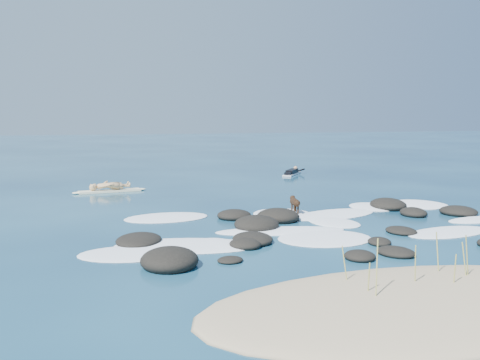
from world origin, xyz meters
name	(u,v)px	position (x,y,z in m)	size (l,w,h in m)	color
ground	(279,221)	(0.00, 0.00, 0.00)	(160.00, 160.00, 0.00)	#0A2642
sand_dune	(430,305)	(0.00, -8.20, 0.00)	(9.00, 4.40, 0.60)	#9E8966
dune_grass	(459,266)	(0.81, -7.94, 0.61)	(3.52, 1.96, 1.22)	#9E9D4C
reef_rocks	(318,227)	(0.64, -1.69, 0.11)	(12.93, 7.72, 0.57)	black
breaking_foam	(303,225)	(0.50, -0.87, 0.01)	(14.24, 7.00, 0.12)	white
standing_surfer_rig	(109,176)	(-5.18, 8.31, 0.75)	(3.32, 0.98, 1.89)	#F6F1C5
paddling_surfer_rig	(292,172)	(5.37, 12.64, 0.15)	(1.85, 2.24, 0.44)	silver
dog	(295,202)	(0.92, 0.97, 0.43)	(0.34, 1.02, 0.65)	black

